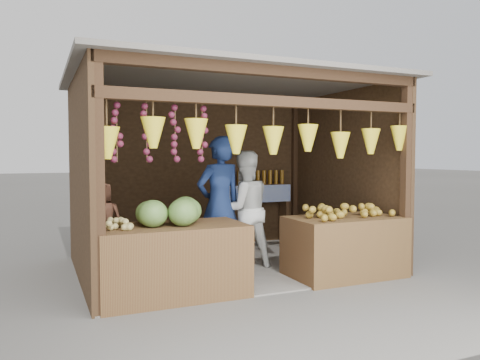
% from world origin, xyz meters
% --- Properties ---
extents(ground, '(80.00, 80.00, 0.00)m').
position_xyz_m(ground, '(0.00, 0.00, 0.00)').
color(ground, '#514F49').
rests_on(ground, ground).
extents(stall_structure, '(4.30, 3.30, 2.66)m').
position_xyz_m(stall_structure, '(-0.03, -0.04, 1.67)').
color(stall_structure, slate).
rests_on(stall_structure, ground).
extents(back_shelf, '(1.25, 0.32, 1.32)m').
position_xyz_m(back_shelf, '(1.05, 1.28, 0.87)').
color(back_shelf, '#382314').
rests_on(back_shelf, ground).
extents(counter_left, '(1.66, 0.85, 0.81)m').
position_xyz_m(counter_left, '(-1.12, -1.09, 0.40)').
color(counter_left, '#492B18').
rests_on(counter_left, ground).
extents(counter_right, '(1.48, 0.85, 0.78)m').
position_xyz_m(counter_right, '(1.20, -1.13, 0.39)').
color(counter_right, '#4C3019').
rests_on(counter_right, ground).
extents(stool, '(0.30, 0.30, 0.28)m').
position_xyz_m(stool, '(-1.72, -0.02, 0.14)').
color(stool, black).
rests_on(stool, ground).
extents(man_standing, '(0.75, 0.57, 1.85)m').
position_xyz_m(man_standing, '(-0.27, -0.37, 0.92)').
color(man_standing, '#13224A').
rests_on(man_standing, ground).
extents(woman_standing, '(0.81, 0.63, 1.65)m').
position_xyz_m(woman_standing, '(0.17, -0.19, 0.83)').
color(woman_standing, silver).
rests_on(woman_standing, ground).
extents(vendor_seated, '(0.51, 0.37, 0.96)m').
position_xyz_m(vendor_seated, '(-1.72, -0.02, 0.76)').
color(vendor_seated, brown).
rests_on(vendor_seated, stool).
extents(melon_pile, '(1.00, 0.50, 0.32)m').
position_xyz_m(melon_pile, '(-1.14, -1.06, 0.97)').
color(melon_pile, '#1F4713').
rests_on(melon_pile, counter_left).
extents(tanfruit_pile, '(0.34, 0.40, 0.13)m').
position_xyz_m(tanfruit_pile, '(-1.71, -1.14, 0.87)').
color(tanfruit_pile, '#9F8A49').
rests_on(tanfruit_pile, counter_left).
extents(mango_pile, '(1.40, 0.64, 0.22)m').
position_xyz_m(mango_pile, '(1.24, -1.19, 0.89)').
color(mango_pile, '#BF5F19').
rests_on(mango_pile, counter_right).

